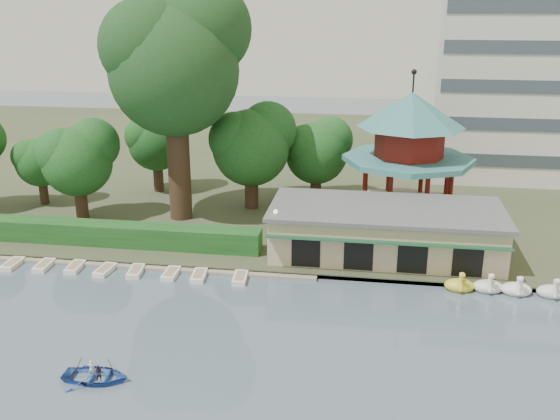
% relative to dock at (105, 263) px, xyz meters
% --- Properties ---
extents(ground_plane, '(220.00, 220.00, 0.00)m').
position_rel_dock_xyz_m(ground_plane, '(12.00, -17.20, -0.12)').
color(ground_plane, slate).
rests_on(ground_plane, ground).
extents(shore, '(220.00, 70.00, 0.40)m').
position_rel_dock_xyz_m(shore, '(12.00, 34.80, 0.08)').
color(shore, '#424930').
rests_on(shore, ground).
extents(embankment, '(220.00, 0.60, 0.30)m').
position_rel_dock_xyz_m(embankment, '(12.00, 0.10, 0.03)').
color(embankment, gray).
rests_on(embankment, ground).
extents(dock, '(34.00, 1.60, 0.24)m').
position_rel_dock_xyz_m(dock, '(0.00, 0.00, 0.00)').
color(dock, gray).
rests_on(dock, ground).
extents(boathouse, '(18.60, 9.39, 3.90)m').
position_rel_dock_xyz_m(boathouse, '(22.00, 4.77, 2.25)').
color(boathouse, '#C1AC8A').
rests_on(boathouse, shore).
extents(pavilion, '(12.40, 12.40, 13.50)m').
position_rel_dock_xyz_m(pavilion, '(24.00, 14.80, 7.36)').
color(pavilion, '#C1AC8A').
rests_on(pavilion, shore).
extents(hedge, '(30.00, 2.00, 1.80)m').
position_rel_dock_xyz_m(hedge, '(-3.00, 3.30, 1.18)').
color(hedge, '#205521').
rests_on(hedge, shore).
extents(lamp_post, '(0.36, 0.36, 4.28)m').
position_rel_dock_xyz_m(lamp_post, '(13.50, 1.80, 3.22)').
color(lamp_post, black).
rests_on(lamp_post, shore).
extents(big_tree, '(12.71, 11.84, 21.53)m').
position_rel_dock_xyz_m(big_tree, '(3.16, 10.99, 15.06)').
color(big_tree, '#3A281C').
rests_on(big_tree, shore).
extents(small_trees, '(39.99, 16.54, 10.40)m').
position_rel_dock_xyz_m(small_trees, '(-0.21, 14.07, 6.17)').
color(small_trees, '#3A281C').
rests_on(small_trees, shore).
extents(swan_boats, '(15.56, 2.16, 1.92)m').
position_rel_dock_xyz_m(swan_boats, '(33.76, -0.63, 0.28)').
color(swan_boats, yellow).
rests_on(swan_boats, ground).
extents(moored_rowboats, '(27.32, 2.69, 0.36)m').
position_rel_dock_xyz_m(moored_rowboats, '(-1.95, -1.40, 0.06)').
color(moored_rowboats, white).
rests_on(moored_rowboats, ground).
extents(rowboat_with_passengers, '(5.29, 3.87, 2.01)m').
position_rel_dock_xyz_m(rowboat_with_passengers, '(6.16, -15.31, 0.41)').
color(rowboat_with_passengers, '#2E58B1').
rests_on(rowboat_with_passengers, ground).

